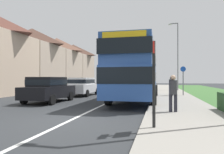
{
  "coord_description": "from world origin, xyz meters",
  "views": [
    {
      "loc": [
        3.16,
        -7.11,
        1.53
      ],
      "look_at": [
        0.64,
        3.87,
        1.6
      ],
      "focal_mm": 33.26,
      "sensor_mm": 36.0,
      "label": 1
    }
  ],
  "objects_px": {
    "parked_car_black": "(49,88)",
    "cycle_route_sign": "(183,80)",
    "pedestrian_at_stop": "(173,91)",
    "pedestrian_walking_away": "(171,85)",
    "parked_car_white": "(82,86)",
    "double_decker_bus": "(136,69)",
    "bus_stop_sign": "(154,78)",
    "street_lamp_mid": "(177,52)"
  },
  "relations": [
    {
      "from": "parked_car_black",
      "to": "street_lamp_mid",
      "type": "xyz_separation_m",
      "value": [
        8.94,
        13.95,
        3.76
      ]
    },
    {
      "from": "double_decker_bus",
      "to": "parked_car_white",
      "type": "height_order",
      "value": "double_decker_bus"
    },
    {
      "from": "bus_stop_sign",
      "to": "street_lamp_mid",
      "type": "relative_size",
      "value": 0.32
    },
    {
      "from": "double_decker_bus",
      "to": "pedestrian_at_stop",
      "type": "bearing_deg",
      "value": -67.36
    },
    {
      "from": "bus_stop_sign",
      "to": "cycle_route_sign",
      "type": "distance_m",
      "value": 12.21
    },
    {
      "from": "parked_car_black",
      "to": "cycle_route_sign",
      "type": "xyz_separation_m",
      "value": [
        8.8,
        6.16,
        0.54
      ]
    },
    {
      "from": "double_decker_bus",
      "to": "bus_stop_sign",
      "type": "relative_size",
      "value": 3.89
    },
    {
      "from": "pedestrian_at_stop",
      "to": "pedestrian_walking_away",
      "type": "bearing_deg",
      "value": 87.47
    },
    {
      "from": "parked_car_black",
      "to": "cycle_route_sign",
      "type": "relative_size",
      "value": 1.63
    },
    {
      "from": "pedestrian_at_stop",
      "to": "street_lamp_mid",
      "type": "xyz_separation_m",
      "value": [
        1.5,
        16.83,
        3.67
      ]
    },
    {
      "from": "parked_car_white",
      "to": "pedestrian_walking_away",
      "type": "height_order",
      "value": "pedestrian_walking_away"
    },
    {
      "from": "double_decker_bus",
      "to": "bus_stop_sign",
      "type": "bearing_deg",
      "value": -80.17
    },
    {
      "from": "double_decker_bus",
      "to": "cycle_route_sign",
      "type": "bearing_deg",
      "value": 48.74
    },
    {
      "from": "parked_car_black",
      "to": "pedestrian_at_stop",
      "type": "relative_size",
      "value": 2.45
    },
    {
      "from": "double_decker_bus",
      "to": "bus_stop_sign",
      "type": "height_order",
      "value": "double_decker_bus"
    },
    {
      "from": "pedestrian_at_stop",
      "to": "street_lamp_mid",
      "type": "bearing_deg",
      "value": 84.92
    },
    {
      "from": "parked_car_white",
      "to": "double_decker_bus",
      "type": "bearing_deg",
      "value": -31.73
    },
    {
      "from": "pedestrian_walking_away",
      "to": "cycle_route_sign",
      "type": "bearing_deg",
      "value": 23.88
    },
    {
      "from": "double_decker_bus",
      "to": "parked_car_white",
      "type": "distance_m",
      "value": 6.14
    },
    {
      "from": "parked_car_black",
      "to": "pedestrian_walking_away",
      "type": "distance_m",
      "value": 9.69
    },
    {
      "from": "double_decker_bus",
      "to": "street_lamp_mid",
      "type": "xyz_separation_m",
      "value": [
        3.61,
        11.76,
        2.51
      ]
    },
    {
      "from": "parked_car_white",
      "to": "cycle_route_sign",
      "type": "height_order",
      "value": "cycle_route_sign"
    },
    {
      "from": "bus_stop_sign",
      "to": "double_decker_bus",
      "type": "bearing_deg",
      "value": 99.83
    },
    {
      "from": "parked_car_black",
      "to": "cycle_route_sign",
      "type": "bearing_deg",
      "value": 34.98
    },
    {
      "from": "double_decker_bus",
      "to": "street_lamp_mid",
      "type": "bearing_deg",
      "value": 72.93
    },
    {
      "from": "pedestrian_walking_away",
      "to": "street_lamp_mid",
      "type": "bearing_deg",
      "value": 82.28
    },
    {
      "from": "double_decker_bus",
      "to": "parked_car_black",
      "type": "relative_size",
      "value": 2.47
    },
    {
      "from": "parked_car_black",
      "to": "bus_stop_sign",
      "type": "xyz_separation_m",
      "value": [
        6.73,
        -5.88,
        0.65
      ]
    },
    {
      "from": "pedestrian_walking_away",
      "to": "bus_stop_sign",
      "type": "distance_m",
      "value": 11.67
    },
    {
      "from": "pedestrian_at_stop",
      "to": "pedestrian_walking_away",
      "type": "relative_size",
      "value": 1.0
    },
    {
      "from": "cycle_route_sign",
      "to": "street_lamp_mid",
      "type": "distance_m",
      "value": 8.43
    },
    {
      "from": "bus_stop_sign",
      "to": "cycle_route_sign",
      "type": "xyz_separation_m",
      "value": [
        2.08,
        12.04,
        -0.11
      ]
    },
    {
      "from": "bus_stop_sign",
      "to": "cycle_route_sign",
      "type": "height_order",
      "value": "bus_stop_sign"
    },
    {
      "from": "pedestrian_at_stop",
      "to": "cycle_route_sign",
      "type": "xyz_separation_m",
      "value": [
        1.36,
        9.04,
        0.45
      ]
    },
    {
      "from": "bus_stop_sign",
      "to": "parked_car_black",
      "type": "bearing_deg",
      "value": 138.86
    },
    {
      "from": "street_lamp_mid",
      "to": "bus_stop_sign",
      "type": "bearing_deg",
      "value": -96.37
    },
    {
      "from": "double_decker_bus",
      "to": "parked_car_white",
      "type": "xyz_separation_m",
      "value": [
        -5.11,
        3.16,
        -1.26
      ]
    },
    {
      "from": "pedestrian_walking_away",
      "to": "street_lamp_mid",
      "type": "distance_m",
      "value": 9.08
    },
    {
      "from": "parked_car_white",
      "to": "pedestrian_at_stop",
      "type": "bearing_deg",
      "value": -48.73
    },
    {
      "from": "pedestrian_at_stop",
      "to": "double_decker_bus",
      "type": "bearing_deg",
      "value": 112.64
    },
    {
      "from": "parked_car_black",
      "to": "bus_stop_sign",
      "type": "relative_size",
      "value": 1.58
    },
    {
      "from": "double_decker_bus",
      "to": "street_lamp_mid",
      "type": "relative_size",
      "value": 1.24
    }
  ]
}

